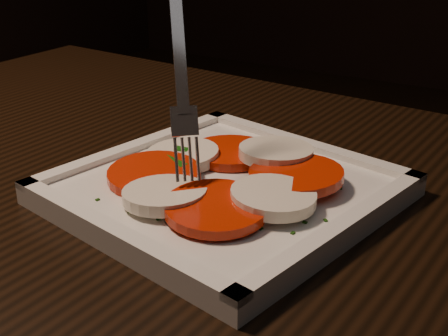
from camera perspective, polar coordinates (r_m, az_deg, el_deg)
name	(u,v)px	position (r m, az deg, el deg)	size (l,w,h in m)	color
plate	(224,192)	(0.54, 0.00, -2.17)	(0.25, 0.25, 0.01)	white
caprese_salad	(224,175)	(0.54, 0.00, -0.62)	(0.20, 0.19, 0.02)	red
fork	(178,55)	(0.53, -4.20, 10.23)	(0.04, 0.10, 0.18)	white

